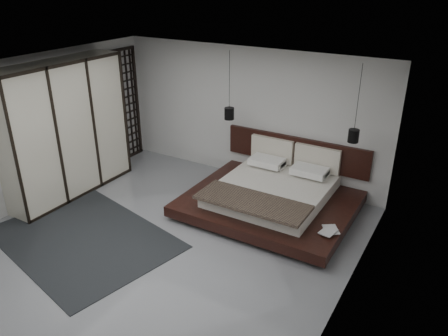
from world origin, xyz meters
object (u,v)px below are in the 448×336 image
Objects in this scene: bed at (273,195)px; lattice_screen at (125,106)px; rug at (84,238)px; pendant_right at (354,136)px; pendant_left at (229,113)px; wardrobe at (65,130)px.

lattice_screen is at bearing 172.30° from bed.
pendant_right is at bearing 40.69° from rug.
bed reaches higher than rug.
pendant_left reaches higher than rug.
rug is at bearing -60.68° from lattice_screen.
wardrobe is 2.31m from rug.
wardrobe reaches higher than rug.
bed is at bearing -21.86° from pendant_left.
rug is (1.50, -1.16, -1.33)m from wardrobe.
pendant_right is at bearing -0.57° from lattice_screen.
lattice_screen is at bearing 119.32° from rug.
bed is 3.47m from rug.
pendant_left reaches higher than bed.
rug is at bearing -37.79° from wardrobe.
lattice_screen is 1.91× the size of pendant_right.
rug is (-3.56, -3.06, -1.55)m from pendant_right.
wardrobe reaches higher than lattice_screen.
lattice_screen reaches higher than rug.
wardrobe is (-2.58, -1.90, -0.23)m from pendant_left.
lattice_screen is 3.80m from rug.
wardrobe is 0.89× the size of rug.
pendant_right is at bearing 20.59° from wardrobe.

